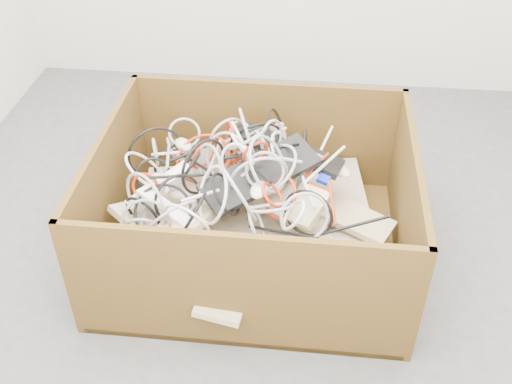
# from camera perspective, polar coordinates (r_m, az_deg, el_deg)

# --- Properties ---
(ground) EXTENTS (3.00, 3.00, 0.00)m
(ground) POSITION_cam_1_polar(r_m,az_deg,el_deg) (2.62, -0.33, -5.02)
(ground) COLOR #48484A
(ground) RESTS_ON ground
(cardboard_box) EXTENTS (1.20, 1.00, 0.54)m
(cardboard_box) POSITION_cam_1_polar(r_m,az_deg,el_deg) (2.50, -0.44, -3.18)
(cardboard_box) COLOR #402C10
(cardboard_box) RESTS_ON ground
(keyboard_pile) EXTENTS (1.14, 0.92, 0.36)m
(keyboard_pile) POSITION_cam_1_polar(r_m,az_deg,el_deg) (2.41, -0.46, -0.80)
(keyboard_pile) COLOR #CCB490
(keyboard_pile) RESTS_ON cardboard_box
(mice_scatter) EXTENTS (0.81, 0.65, 0.20)m
(mice_scatter) POSITION_cam_1_polar(r_m,az_deg,el_deg) (2.31, -2.53, -0.41)
(mice_scatter) COLOR beige
(mice_scatter) RESTS_ON keyboard_pile
(power_strip_left) EXTENTS (0.23, 0.23, 0.11)m
(power_strip_left) POSITION_cam_1_polar(r_m,az_deg,el_deg) (2.36, -8.99, 0.49)
(power_strip_left) COLOR white
(power_strip_left) RESTS_ON keyboard_pile
(power_strip_right) EXTENTS (0.26, 0.19, 0.09)m
(power_strip_right) POSITION_cam_1_polar(r_m,az_deg,el_deg) (2.27, -8.37, -1.70)
(power_strip_right) COLOR white
(power_strip_right) RESTS_ON keyboard_pile
(vga_plug) EXTENTS (0.06, 0.06, 0.03)m
(vga_plug) POSITION_cam_1_polar(r_m,az_deg,el_deg) (2.37, 6.31, 1.19)
(vga_plug) COLOR #0C23BE
(vga_plug) RESTS_ON keyboard_pile
(cable_tangle) EXTENTS (1.07, 0.84, 0.46)m
(cable_tangle) POSITION_cam_1_polar(r_m,az_deg,el_deg) (2.34, -2.87, 1.81)
(cable_tangle) COLOR #AE230C
(cable_tangle) RESTS_ON keyboard_pile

